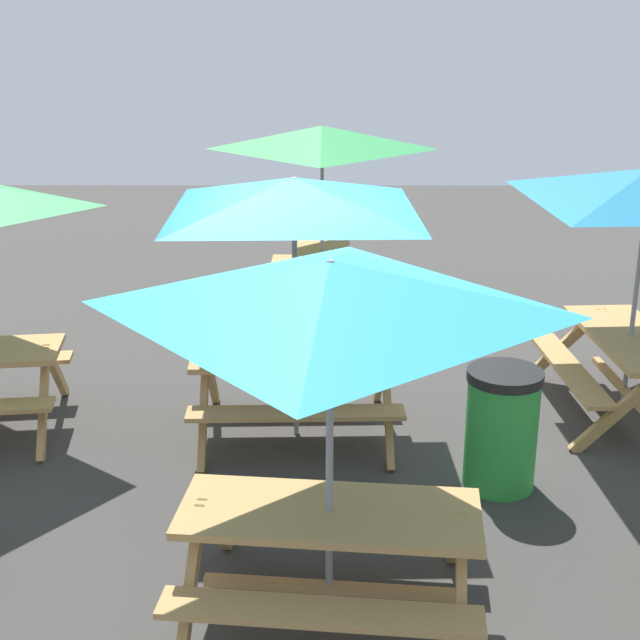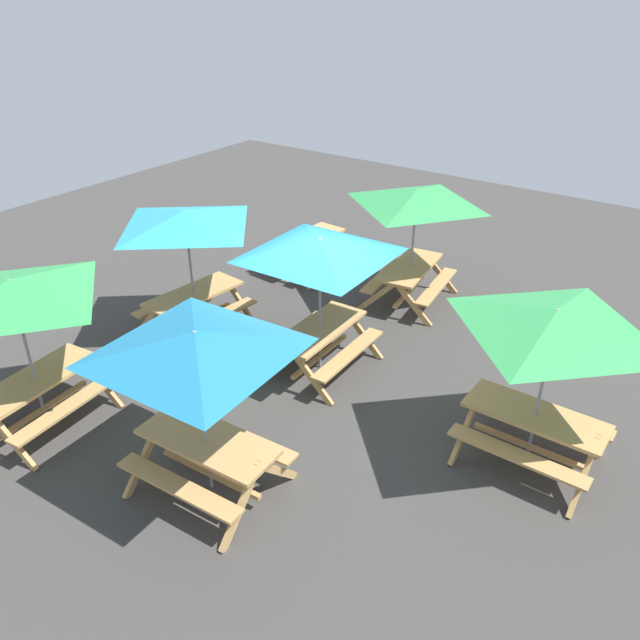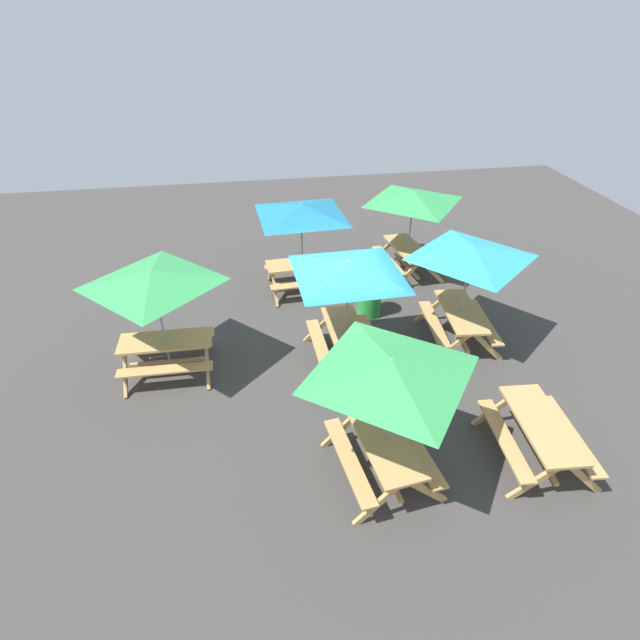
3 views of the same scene
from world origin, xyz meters
TOP-DOWN VIEW (x-y plane):
  - ground_plane at (0.00, 0.00)m, footprint 24.00×24.00m
  - picnic_table_0 at (3.25, 0.21)m, footprint 2.24×2.24m
  - picnic_table_1 at (0.26, 0.26)m, footprint 2.83×2.83m
  - picnic_table_2 at (-2.81, -0.22)m, footprint 2.82×2.82m
  - picnic_table_3 at (0.04, -3.33)m, footprint 2.03×2.03m
  - picnic_table_4 at (-3.25, 2.70)m, footprint 2.21×2.21m
  - picnic_table_5 at (3.35, 2.79)m, footprint 1.90×1.65m
  - picnic_table_6 at (-0.02, 2.84)m, footprint 2.19×2.19m
  - trash_bin_green at (-1.38, 1.17)m, footprint 0.59×0.59m

SIDE VIEW (x-z plane):
  - ground_plane at x=0.00m, z-range 0.00..0.00m
  - trash_bin_green at x=-1.38m, z-range 0.00..0.98m
  - picnic_table_5 at x=3.35m, z-range 0.16..0.97m
  - picnic_table_0 at x=3.25m, z-range 0.82..3.16m
  - picnic_table_1 at x=0.26m, z-range 0.82..3.16m
  - picnic_table_2 at x=-2.81m, z-range 0.82..3.16m
  - picnic_table_3 at x=0.04m, z-range 0.82..3.16m
  - picnic_table_4 at x=-3.25m, z-range 0.82..3.16m
  - picnic_table_6 at x=-0.02m, z-range 0.82..3.16m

